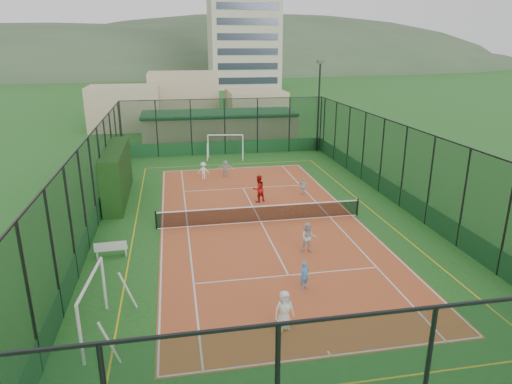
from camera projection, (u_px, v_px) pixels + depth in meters
ground at (261, 222)px, 25.88m from camera, size 300.00×300.00×0.00m
court_slab at (261, 222)px, 25.88m from camera, size 11.17×23.97×0.01m
tennis_net at (261, 213)px, 25.72m from camera, size 11.67×0.12×1.06m
perimeter_fence at (261, 180)px, 25.11m from camera, size 18.12×34.12×5.00m
floodlight_ne at (319, 107)px, 41.60m from camera, size 0.60×0.26×8.25m
clubhouse at (219, 128)px, 45.96m from camera, size 15.20×7.20×3.15m
apartment_tower at (243, 18)px, 99.96m from camera, size 15.00×12.00×30.00m
distant_hills at (182, 71)px, 166.13m from camera, size 200.00×60.00×24.00m
hedge_left at (117, 174)px, 29.32m from camera, size 1.15×7.67×3.35m
white_bench at (111, 248)px, 21.55m from camera, size 1.51×0.49×0.84m
futsal_goal_near at (93, 307)px, 15.57m from camera, size 3.39×1.27×2.14m
futsal_goal_far at (225, 146)px, 40.09m from camera, size 3.27×1.43×2.04m
child_near_left at (284, 310)px, 15.97m from camera, size 0.76×0.54×1.47m
child_near_mid at (305, 275)px, 18.65m from camera, size 0.51×0.43×1.20m
child_near_right at (308, 238)px, 21.88m from camera, size 0.84×0.71×1.51m
child_far_left at (203, 171)px, 33.80m from camera, size 0.87×0.55×1.30m
child_far_right at (303, 187)px, 30.29m from camera, size 0.74×0.53×1.16m
child_far_back at (226, 168)px, 34.55m from camera, size 1.19×0.47×1.25m
coach at (259, 189)px, 28.90m from camera, size 1.05×0.96×1.74m
tennis_balls at (270, 213)px, 27.17m from camera, size 3.48×1.28×0.07m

